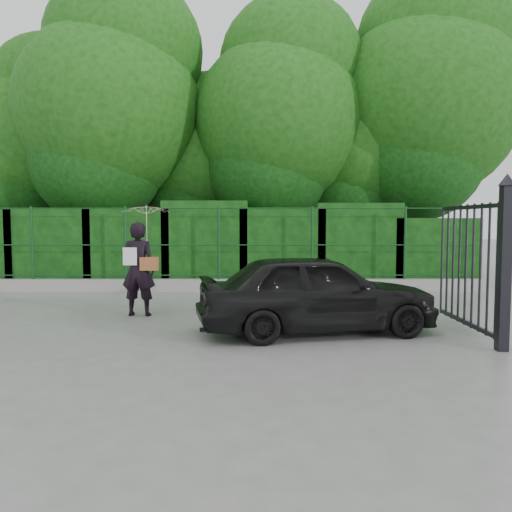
{
  "coord_description": "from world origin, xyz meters",
  "views": [
    {
      "loc": [
        1.29,
        -7.77,
        1.73
      ],
      "look_at": [
        1.31,
        1.3,
        1.1
      ],
      "focal_mm": 35.0,
      "sensor_mm": 36.0,
      "label": 1
    }
  ],
  "objects": [
    {
      "name": "ground",
      "position": [
        0.0,
        0.0,
        0.0
      ],
      "size": [
        80.0,
        80.0,
        0.0
      ],
      "primitive_type": "plane",
      "color": "gray"
    },
    {
      "name": "kerb",
      "position": [
        0.0,
        4.5,
        0.15
      ],
      "size": [
        14.0,
        0.25,
        0.3
      ],
      "primitive_type": "cube",
      "color": "#9E9E99",
      "rests_on": "ground"
    },
    {
      "name": "fence",
      "position": [
        0.22,
        4.5,
        1.2
      ],
      "size": [
        14.13,
        0.06,
        1.8
      ],
      "color": "#123D1A",
      "rests_on": "kerb"
    },
    {
      "name": "hedge",
      "position": [
        -0.05,
        5.5,
        1.04
      ],
      "size": [
        14.2,
        1.2,
        2.26
      ],
      "color": "black",
      "rests_on": "ground"
    },
    {
      "name": "trees",
      "position": [
        1.14,
        7.74,
        4.62
      ],
      "size": [
        17.1,
        6.15,
        8.08
      ],
      "color": "black",
      "rests_on": "ground"
    },
    {
      "name": "gate",
      "position": [
        4.6,
        -0.72,
        1.19
      ],
      "size": [
        0.22,
        2.33,
        2.36
      ],
      "color": "black",
      "rests_on": "ground"
    },
    {
      "name": "woman",
      "position": [
        -0.76,
        1.34,
        1.3
      ],
      "size": [
        0.9,
        0.85,
        2.05
      ],
      "color": "black",
      "rests_on": "ground"
    },
    {
      "name": "car",
      "position": [
        2.24,
        -0.08,
        0.63
      ],
      "size": [
        3.9,
        2.16,
        1.26
      ],
      "primitive_type": "imported",
      "rotation": [
        0.0,
        0.0,
        1.76
      ],
      "color": "black",
      "rests_on": "ground"
    }
  ]
}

